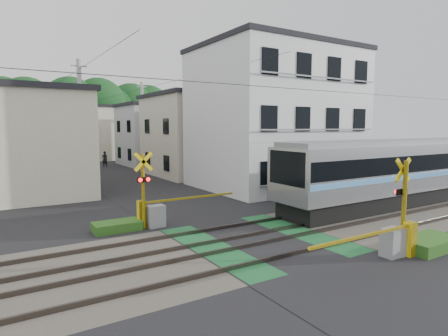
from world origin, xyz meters
TOP-DOWN VIEW (x-y plane):
  - ground at (0.00, 0.00)m, footprint 120.00×120.00m
  - track_bed at (0.00, 0.00)m, footprint 120.00×120.00m
  - crossing_signal_near at (2.59, -3.65)m, footprint 4.74×0.65m
  - crossing_signal_far at (-2.59, 3.65)m, footprint 4.74×0.65m
  - apartment_block at (8.50, 9.49)m, footprint 10.20×8.36m
  - houses_row at (0.25, 25.92)m, footprint 22.07×31.35m
  - tree_hill at (0.12, 47.87)m, footprint 40.00×13.48m
  - catenary at (6.00, 0.03)m, footprint 60.00×5.04m
  - utility_poles at (-1.05, 23.01)m, footprint 7.90×42.00m
  - pedestrian at (1.58, 27.72)m, footprint 0.65×0.48m
  - weed_patches at (1.76, -0.09)m, footprint 10.25×8.80m

SIDE VIEW (x-z plane):
  - ground at x=0.00m, z-range 0.00..0.00m
  - track_bed at x=0.00m, z-range -0.03..0.11m
  - weed_patches at x=1.76m, z-range -0.02..0.38m
  - crossing_signal_near at x=2.59m, z-range -0.83..2.25m
  - crossing_signal_far at x=-2.59m, z-range -0.83..2.25m
  - pedestrian at x=1.58m, z-range 0.00..1.63m
  - houses_row at x=0.25m, z-range -0.16..6.64m
  - catenary at x=6.00m, z-range 0.20..7.20m
  - utility_poles at x=-1.05m, z-range 0.08..8.08m
  - apartment_block at x=8.50m, z-range 0.01..9.31m
  - tree_hill at x=0.12m, z-range 0.20..11.92m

